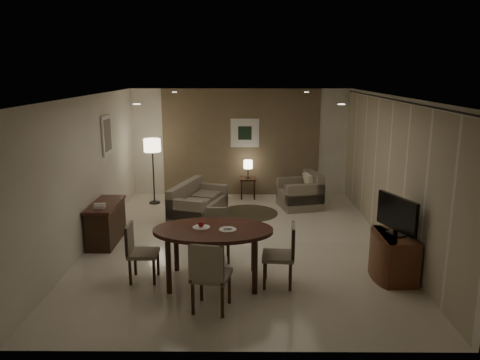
{
  "coord_description": "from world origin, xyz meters",
  "views": [
    {
      "loc": [
        0.06,
        -8.25,
        3.14
      ],
      "look_at": [
        0.0,
        0.2,
        1.15
      ],
      "focal_mm": 35.0,
      "sensor_mm": 36.0,
      "label": 1
    }
  ],
  "objects_px": {
    "dining_table": "(213,255)",
    "armchair": "(300,190)",
    "console_desk": "(106,223)",
    "chair_near": "(211,274)",
    "chair_far": "(218,236)",
    "chair_left": "(144,253)",
    "sofa": "(199,201)",
    "chair_right": "(278,255)",
    "tv_cabinet": "(395,256)",
    "side_table": "(248,188)",
    "floor_lamp": "(153,171)"
  },
  "relations": [
    {
      "from": "dining_table",
      "to": "armchair",
      "type": "height_order",
      "value": "dining_table"
    },
    {
      "from": "console_desk",
      "to": "chair_near",
      "type": "distance_m",
      "value": 3.29
    },
    {
      "from": "console_desk",
      "to": "chair_far",
      "type": "bearing_deg",
      "value": -21.83
    },
    {
      "from": "chair_left",
      "to": "sofa",
      "type": "bearing_deg",
      "value": -10.58
    },
    {
      "from": "chair_left",
      "to": "dining_table",
      "type": "bearing_deg",
      "value": -93.18
    },
    {
      "from": "dining_table",
      "to": "chair_left",
      "type": "xyz_separation_m",
      "value": [
        -1.06,
        0.04,
        0.03
      ]
    },
    {
      "from": "chair_far",
      "to": "sofa",
      "type": "bearing_deg",
      "value": 98.58
    },
    {
      "from": "chair_left",
      "to": "chair_right",
      "type": "distance_m",
      "value": 2.03
    },
    {
      "from": "tv_cabinet",
      "to": "chair_right",
      "type": "bearing_deg",
      "value": -171.61
    },
    {
      "from": "console_desk",
      "to": "dining_table",
      "type": "distance_m",
      "value": 2.68
    },
    {
      "from": "chair_far",
      "to": "console_desk",
      "type": "bearing_deg",
      "value": 153.87
    },
    {
      "from": "chair_near",
      "to": "side_table",
      "type": "xyz_separation_m",
      "value": [
        0.54,
        5.63,
        -0.24
      ]
    },
    {
      "from": "dining_table",
      "to": "floor_lamp",
      "type": "distance_m",
      "value": 4.64
    },
    {
      "from": "console_desk",
      "to": "side_table",
      "type": "distance_m",
      "value": 4.11
    },
    {
      "from": "floor_lamp",
      "to": "dining_table",
      "type": "bearing_deg",
      "value": -68.44
    },
    {
      "from": "chair_near",
      "to": "side_table",
      "type": "bearing_deg",
      "value": -84.15
    },
    {
      "from": "side_table",
      "to": "chair_near",
      "type": "bearing_deg",
      "value": -95.52
    },
    {
      "from": "sofa",
      "to": "armchair",
      "type": "bearing_deg",
      "value": -53.74
    },
    {
      "from": "chair_right",
      "to": "sofa",
      "type": "height_order",
      "value": "chair_right"
    },
    {
      "from": "sofa",
      "to": "floor_lamp",
      "type": "relative_size",
      "value": 1.02
    },
    {
      "from": "chair_far",
      "to": "chair_near",
      "type": "bearing_deg",
      "value": -94.16
    },
    {
      "from": "console_desk",
      "to": "chair_right",
      "type": "height_order",
      "value": "chair_right"
    },
    {
      "from": "chair_left",
      "to": "side_table",
      "type": "height_order",
      "value": "chair_left"
    },
    {
      "from": "armchair",
      "to": "floor_lamp",
      "type": "relative_size",
      "value": 0.59
    },
    {
      "from": "chair_near",
      "to": "sofa",
      "type": "height_order",
      "value": "chair_near"
    },
    {
      "from": "chair_right",
      "to": "floor_lamp",
      "type": "relative_size",
      "value": 0.6
    },
    {
      "from": "chair_right",
      "to": "dining_table",
      "type": "bearing_deg",
      "value": -90.9
    },
    {
      "from": "chair_near",
      "to": "floor_lamp",
      "type": "xyz_separation_m",
      "value": [
        -1.72,
        5.14,
        0.29
      ]
    },
    {
      "from": "dining_table",
      "to": "sofa",
      "type": "distance_m",
      "value": 3.21
    },
    {
      "from": "chair_near",
      "to": "armchair",
      "type": "distance_m",
      "value": 5.11
    },
    {
      "from": "dining_table",
      "to": "chair_left",
      "type": "distance_m",
      "value": 1.06
    },
    {
      "from": "floor_lamp",
      "to": "side_table",
      "type": "bearing_deg",
      "value": 12.18
    },
    {
      "from": "chair_far",
      "to": "sofa",
      "type": "height_order",
      "value": "chair_far"
    },
    {
      "from": "chair_right",
      "to": "floor_lamp",
      "type": "distance_m",
      "value": 5.16
    },
    {
      "from": "chair_left",
      "to": "sofa",
      "type": "height_order",
      "value": "chair_left"
    },
    {
      "from": "console_desk",
      "to": "dining_table",
      "type": "bearing_deg",
      "value": -38.39
    },
    {
      "from": "tv_cabinet",
      "to": "chair_left",
      "type": "height_order",
      "value": "chair_left"
    },
    {
      "from": "chair_near",
      "to": "chair_right",
      "type": "distance_m",
      "value": 1.19
    },
    {
      "from": "chair_left",
      "to": "floor_lamp",
      "type": "height_order",
      "value": "floor_lamp"
    },
    {
      "from": "chair_left",
      "to": "sofa",
      "type": "distance_m",
      "value": 3.17
    },
    {
      "from": "console_desk",
      "to": "sofa",
      "type": "xyz_separation_m",
      "value": [
        1.58,
        1.51,
        0.0
      ]
    },
    {
      "from": "chair_far",
      "to": "dining_table",
      "type": "bearing_deg",
      "value": -95.74
    },
    {
      "from": "sofa",
      "to": "floor_lamp",
      "type": "bearing_deg",
      "value": 63.46
    },
    {
      "from": "chair_left",
      "to": "armchair",
      "type": "bearing_deg",
      "value": -36.56
    },
    {
      "from": "chair_near",
      "to": "chair_right",
      "type": "bearing_deg",
      "value": -130.59
    },
    {
      "from": "chair_left",
      "to": "side_table",
      "type": "xyz_separation_m",
      "value": [
        1.63,
        4.74,
        -0.19
      ]
    },
    {
      "from": "console_desk",
      "to": "chair_near",
      "type": "xyz_separation_m",
      "value": [
        2.13,
        -2.5,
        0.12
      ]
    },
    {
      "from": "console_desk",
      "to": "chair_left",
      "type": "bearing_deg",
      "value": -57.26
    },
    {
      "from": "chair_right",
      "to": "console_desk",
      "type": "bearing_deg",
      "value": -114.75
    },
    {
      "from": "dining_table",
      "to": "sofa",
      "type": "relative_size",
      "value": 1.12
    }
  ]
}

